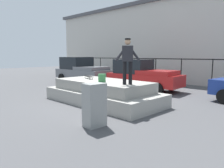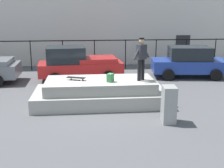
{
  "view_description": "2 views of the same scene",
  "coord_description": "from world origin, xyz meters",
  "px_view_note": "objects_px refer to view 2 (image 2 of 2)",
  "views": [
    {
      "loc": [
        6.93,
        -6.27,
        2.08
      ],
      "look_at": [
        0.05,
        0.59,
        0.79
      ],
      "focal_mm": 34.82,
      "sensor_mm": 36.0,
      "label": 1
    },
    {
      "loc": [
        -0.62,
        -11.54,
        3.82
      ],
      "look_at": [
        0.56,
        1.09,
        0.54
      ],
      "focal_mm": 47.07,
      "sensor_mm": 36.0,
      "label": 2
    }
  ],
  "objects_px": {
    "skateboarder": "(141,56)",
    "skateboard": "(76,78)",
    "car_red_pickup_mid": "(78,64)",
    "backpack": "(110,78)",
    "utility_box": "(169,105)",
    "car_blue_sedan_far": "(189,62)"
  },
  "relations": [
    {
      "from": "car_blue_sedan_far",
      "to": "utility_box",
      "type": "relative_size",
      "value": 3.37
    },
    {
      "from": "backpack",
      "to": "car_blue_sedan_far",
      "type": "xyz_separation_m",
      "value": [
        4.88,
        4.67,
        -0.28
      ]
    },
    {
      "from": "backpack",
      "to": "utility_box",
      "type": "bearing_deg",
      "value": 75.57
    },
    {
      "from": "skateboard",
      "to": "backpack",
      "type": "xyz_separation_m",
      "value": [
        1.36,
        -0.41,
        0.07
      ]
    },
    {
      "from": "skateboard",
      "to": "car_red_pickup_mid",
      "type": "relative_size",
      "value": 0.17
    },
    {
      "from": "backpack",
      "to": "car_blue_sedan_far",
      "type": "relative_size",
      "value": 0.08
    },
    {
      "from": "skateboarder",
      "to": "car_red_pickup_mid",
      "type": "bearing_deg",
      "value": 121.12
    },
    {
      "from": "car_blue_sedan_far",
      "to": "utility_box",
      "type": "xyz_separation_m",
      "value": [
        -3.05,
        -6.63,
        -0.24
      ]
    },
    {
      "from": "skateboarder",
      "to": "car_blue_sedan_far",
      "type": "bearing_deg",
      "value": 51.16
    },
    {
      "from": "car_red_pickup_mid",
      "to": "backpack",
      "type": "bearing_deg",
      "value": -73.01
    },
    {
      "from": "skateboard",
      "to": "backpack",
      "type": "distance_m",
      "value": 1.42
    },
    {
      "from": "skateboarder",
      "to": "skateboard",
      "type": "bearing_deg",
      "value": 174.54
    },
    {
      "from": "car_red_pickup_mid",
      "to": "car_blue_sedan_far",
      "type": "xyz_separation_m",
      "value": [
        6.26,
        0.15,
        -0.03
      ]
    },
    {
      "from": "backpack",
      "to": "skateboarder",
      "type": "bearing_deg",
      "value": 129.76
    },
    {
      "from": "skateboarder",
      "to": "utility_box",
      "type": "bearing_deg",
      "value": -74.72
    },
    {
      "from": "backpack",
      "to": "skateboard",
      "type": "bearing_deg",
      "value": -74.12
    },
    {
      "from": "skateboard",
      "to": "utility_box",
      "type": "xyz_separation_m",
      "value": [
        3.18,
        -2.37,
        -0.45
      ]
    },
    {
      "from": "skateboarder",
      "to": "car_blue_sedan_far",
      "type": "height_order",
      "value": "skateboarder"
    },
    {
      "from": "skateboarder",
      "to": "utility_box",
      "type": "relative_size",
      "value": 1.34
    },
    {
      "from": "backpack",
      "to": "utility_box",
      "type": "xyz_separation_m",
      "value": [
        1.83,
        -1.96,
        -0.52
      ]
    },
    {
      "from": "car_red_pickup_mid",
      "to": "utility_box",
      "type": "height_order",
      "value": "car_red_pickup_mid"
    },
    {
      "from": "skateboarder",
      "to": "skateboard",
      "type": "relative_size",
      "value": 2.16
    }
  ]
}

